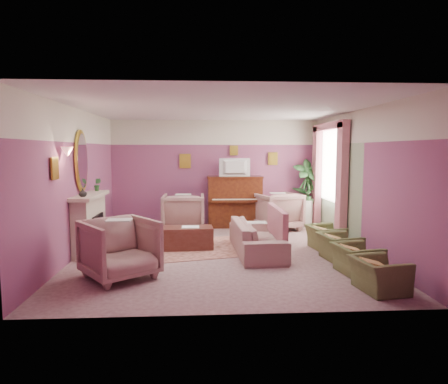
{
  "coord_description": "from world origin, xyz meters",
  "views": [
    {
      "loc": [
        -0.39,
        -7.7,
        2.01
      ],
      "look_at": [
        0.08,
        0.4,
        1.15
      ],
      "focal_mm": 32.0,
      "sensor_mm": 36.0,
      "label": 1
    }
  ],
  "objects": [
    {
      "name": "wall_left",
      "position": [
        -2.75,
        0.0,
        1.4
      ],
      "size": [
        0.02,
        6.0,
        2.8
      ],
      "primitive_type": "cube",
      "color": "#703E6D",
      "rests_on": "floor"
    },
    {
      "name": "mirror_frame",
      "position": [
        -2.7,
        0.2,
        1.8
      ],
      "size": [
        0.04,
        0.72,
        1.2
      ],
      "primitive_type": "ellipsoid",
      "color": "gold",
      "rests_on": "wall_left"
    },
    {
      "name": "olive_chair_a",
      "position": [
        2.14,
        -2.31,
        0.32
      ],
      "size": [
        0.52,
        0.74,
        0.64
      ],
      "primitive_type": "imported",
      "color": "#596335",
      "rests_on": "floor"
    },
    {
      "name": "side_plant_small",
      "position": [
        2.41,
        2.45,
        0.84
      ],
      "size": [
        0.16,
        0.16,
        0.28
      ],
      "primitive_type": "imported",
      "color": "#275728",
      "rests_on": "side_table"
    },
    {
      "name": "coffee_table",
      "position": [
        -0.65,
        0.31,
        0.23
      ],
      "size": [
        1.03,
        0.56,
        0.45
      ],
      "primitive_type": "cube",
      "rotation": [
        0.0,
        0.0,
        0.06
      ],
      "color": "#4E241C",
      "rests_on": "floor"
    },
    {
      "name": "wall_right",
      "position": [
        2.75,
        0.0,
        1.4
      ],
      "size": [
        0.02,
        6.0,
        2.8
      ],
      "primitive_type": "cube",
      "color": "#703E6D",
      "rests_on": "floor"
    },
    {
      "name": "floral_armchair_front",
      "position": [
        -1.66,
        -1.5,
        0.52
      ],
      "size": [
        1.0,
        1.0,
        1.04
      ],
      "primitive_type": "imported",
      "color": "#A37B73",
      "rests_on": "floor"
    },
    {
      "name": "floral_armchair_right",
      "position": [
        1.56,
        2.22,
        0.52
      ],
      "size": [
        1.0,
        1.0,
        1.04
      ],
      "primitive_type": "imported",
      "color": "#A37B73",
      "rests_on": "floor"
    },
    {
      "name": "sconce_shade",
      "position": [
        -2.62,
        -0.85,
        1.98
      ],
      "size": [
        0.2,
        0.2,
        0.16
      ],
      "primitive_type": "cone",
      "color": "#E69082",
      "rests_on": "wall_left"
    },
    {
      "name": "mantel_vase",
      "position": [
        -2.55,
        -0.3,
        1.23
      ],
      "size": [
        0.16,
        0.16,
        0.16
      ],
      "primitive_type": "imported",
      "color": "beige",
      "rests_on": "mantel_shelf"
    },
    {
      "name": "mantel_plant",
      "position": [
        -2.55,
        0.75,
        1.29
      ],
      "size": [
        0.16,
        0.16,
        0.28
      ],
      "primitive_type": "imported",
      "color": "#275728",
      "rests_on": "mantel_shelf"
    },
    {
      "name": "olive_chair_c",
      "position": [
        2.14,
        -0.67,
        0.32
      ],
      "size": [
        0.52,
        0.74,
        0.64
      ],
      "primitive_type": "imported",
      "color": "#596335",
      "rests_on": "floor"
    },
    {
      "name": "olive_chair_d",
      "position": [
        2.14,
        0.15,
        0.32
      ],
      "size": [
        0.52,
        0.74,
        0.64
      ],
      "primitive_type": "imported",
      "color": "#596335",
      "rests_on": "floor"
    },
    {
      "name": "curtain_left",
      "position": [
        2.62,
        0.63,
        1.3
      ],
      "size": [
        0.16,
        0.34,
        2.6
      ],
      "primitive_type": "cube",
      "color": "#B26573",
      "rests_on": "floor"
    },
    {
      "name": "table_paper",
      "position": [
        -0.6,
        0.31,
        0.46
      ],
      "size": [
        0.35,
        0.28,
        0.01
      ],
      "primitive_type": "cube",
      "color": "white",
      "rests_on": "coffee_table"
    },
    {
      "name": "print_back_right",
      "position": [
        1.55,
        2.96,
        1.78
      ],
      "size": [
        0.26,
        0.03,
        0.34
      ],
      "primitive_type": "cube",
      "color": "gold",
      "rests_on": "wall_back"
    },
    {
      "name": "olive_chair_b",
      "position": [
        2.14,
        -1.49,
        0.32
      ],
      "size": [
        0.52,
        0.74,
        0.64
      ],
      "primitive_type": "imported",
      "color": "#596335",
      "rests_on": "floor"
    },
    {
      "name": "print_back_mid",
      "position": [
        0.5,
        2.96,
        2.0
      ],
      "size": [
        0.22,
        0.03,
        0.26
      ],
      "primitive_type": "cube",
      "color": "gold",
      "rests_on": "wall_back"
    },
    {
      "name": "wall_back",
      "position": [
        0.0,
        3.0,
        1.4
      ],
      "size": [
        5.5,
        0.02,
        2.8
      ],
      "primitive_type": "cube",
      "color": "#703E6D",
      "rests_on": "floor"
    },
    {
      "name": "sofa",
      "position": [
        0.7,
        -0.08,
        0.43
      ],
      "size": [
        0.7,
        2.1,
        0.85
      ],
      "primitive_type": "imported",
      "color": "#A37B73",
      "rests_on": "floor"
    },
    {
      "name": "area_rug",
      "position": [
        -0.63,
        0.3,
        0.01
      ],
      "size": [
        2.85,
        2.33,
        0.01
      ],
      "primitive_type": "cube",
      "rotation": [
        0.0,
        0.0,
        0.23
      ],
      "color": "#9F6256",
      "rests_on": "floor"
    },
    {
      "name": "print_left_wall",
      "position": [
        -2.71,
        -1.2,
        1.72
      ],
      "size": [
        0.03,
        0.28,
        0.36
      ],
      "primitive_type": "cube",
      "color": "gold",
      "rests_on": "wall_left"
    },
    {
      "name": "curtain_right",
      "position": [
        2.62,
        2.47,
        1.3
      ],
      "size": [
        0.16,
        0.34,
        2.6
      ],
      "primitive_type": "cube",
      "color": "#B26573",
      "rests_on": "floor"
    },
    {
      "name": "floor",
      "position": [
        0.0,
        0.0,
        0.0
      ],
      "size": [
        5.5,
        6.0,
        0.01
      ],
      "primitive_type": "cube",
      "color": "gray",
      "rests_on": "ground"
    },
    {
      "name": "fire_ember",
      "position": [
        -2.45,
        0.2,
        0.22
      ],
      "size": [
        0.06,
        0.54,
        0.1
      ],
      "primitive_type": "cube",
      "color": "orange",
      "rests_on": "floor"
    },
    {
      "name": "pelmet",
      "position": [
        2.62,
        1.55,
        2.56
      ],
      "size": [
        0.16,
        2.2,
        0.16
      ],
      "primitive_type": "cube",
      "color": "#B26573",
      "rests_on": "wall_right"
    },
    {
      "name": "piano",
      "position": [
        0.5,
        2.68,
        0.65
      ],
      "size": [
        1.4,
        0.6,
        1.3
      ],
      "primitive_type": "cube",
      "color": "#4A1E0F",
      "rests_on": "floor"
    },
    {
      "name": "side_table",
      "position": [
        2.29,
        2.55,
        0.35
      ],
      "size": [
        0.52,
        0.52,
        0.7
      ],
      "primitive_type": "cylinder",
      "color": "silver",
      "rests_on": "floor"
    },
    {
      "name": "mantel_shelf",
      "position": [
        -2.56,
        0.2,
        1.12
      ],
      "size": [
        0.4,
        1.55,
        0.07
      ],
      "primitive_type": "cube",
      "color": "#C0B099",
      "rests_on": "fireplace_surround"
    },
    {
      "name": "palm_plant",
      "position": [
        2.42,
        2.62,
        1.06
      ],
      "size": [
        0.76,
        0.76,
        1.44
      ],
      "primitive_type": "imported",
      "color": "#275728",
      "rests_on": "palm_pot"
    },
    {
      "name": "palm_pot",
      "position": [
        2.42,
        2.62,
        0.17
      ],
      "size": [
        0.34,
        0.34,
        0.34
      ],
      "primitive_type": "cylinder",
      "color": "#986C49",
      "rests_on": "floor"
    },
    {
      "name": "ceiling",
      "position": [
        0.0,
        0.0,
        2.8
      ],
      "size": [
        5.5,
        6.0,
        0.01
      ],
      "primitive_type": "cube",
      "color": "silver",
      "rests_on": "wall_back"
    },
    {
      "name": "piano_keyshelf",
      "position": [
        0.5,
        2.33,
        0.72
      ],
      "size": [
        1.3,
        0.12,
        0.06
      ],
      "primitive_type": "cube",
      "color": "#4A1E0F",
      "rests_on": "piano"
    },
    {
      "name": "hearth",
      "position": [
        -2.39,
        0.2,
        0.01
      ],
      "size": [
        0.55,
        1.5,
        0.02
      ],
      "primitive_type": "cube",
      "color": "#C0B099",
      "rests_on": "floor"
    },
    {
      "name": "fireplace_inset",
      "position": [
        -2.49,
        0.2,
        0.4
      ],
      "size": [
        0.18,
        0.72,
        0.68
      ],
      "primitive_type": "cube",
      "color": "black",
      "rests_on": "floor"
    },
    {
      "name": "wall_front",
      "position": [
        0.0,
        -3.0,
        1.4
      ],
      "size": [
        5.5,
        0.02,
        2.8
      ],
      "primitive_type": "cube",
      "color": "#703E6D",
      "rests_on": "floor"
    },
    {
      "name": "picture_rail_band",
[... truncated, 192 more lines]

